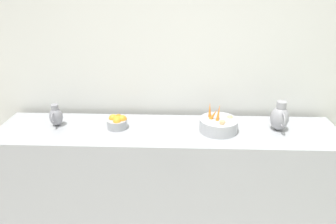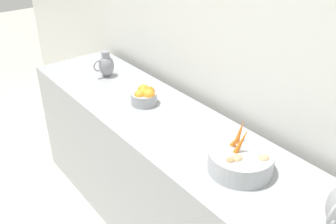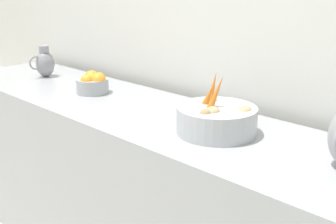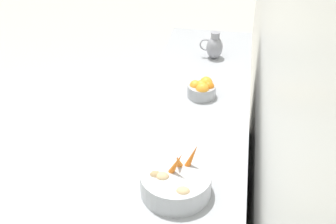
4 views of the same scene
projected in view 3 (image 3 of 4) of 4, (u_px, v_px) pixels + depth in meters
The scene contains 4 objects.
prep_counter at pixel (146, 198), 2.12m from camera, with size 0.62×2.91×0.92m, color #9EA0A5.
vegetable_colander at pixel (217, 119), 1.67m from camera, with size 0.32×0.32×0.23m.
orange_bowl at pixel (93, 83), 2.26m from camera, with size 0.17×0.17×0.11m.
metal_pitcher_short at pixel (45, 63), 2.63m from camera, with size 0.16×0.11×0.19m.
Camera 3 is at (-0.25, 1.18, 1.51)m, focal length 45.53 mm.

